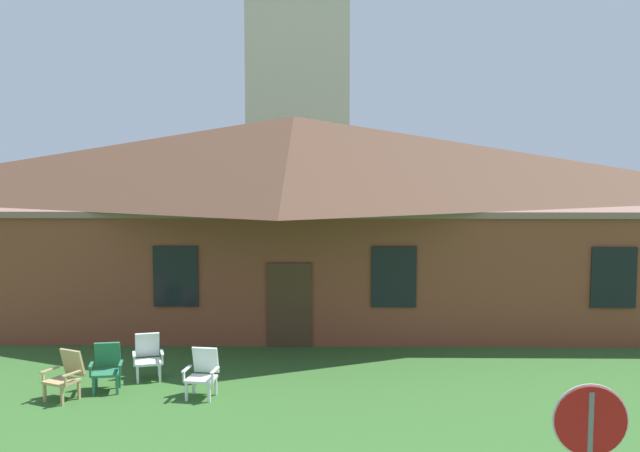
# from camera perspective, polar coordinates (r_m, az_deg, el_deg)

# --- Properties ---
(brick_building) EXTENTS (22.30, 10.40, 5.86)m
(brick_building) POSITION_cam_1_polar(r_m,az_deg,el_deg) (24.32, -1.87, 1.14)
(brick_building) COLOR brown
(brick_building) RESTS_ON ground
(dome_tower) EXTENTS (5.18, 5.18, 18.42)m
(dome_tower) POSITION_cam_1_polar(r_m,az_deg,el_deg) (39.20, -1.50, 10.84)
(dome_tower) COLOR beige
(dome_tower) RESTS_ON ground
(stop_sign) EXTENTS (0.81, 0.08, 2.46)m
(stop_sign) POSITION_cam_1_polar(r_m,az_deg,el_deg) (9.21, 18.82, -15.03)
(stop_sign) COLOR slate
(stop_sign) RESTS_ON ground
(lawn_chair_by_porch) EXTENTS (0.81, 0.85, 0.96)m
(lawn_chair_by_porch) POSITION_cam_1_polar(r_m,az_deg,el_deg) (16.59, -17.81, -10.10)
(lawn_chair_by_porch) COLOR tan
(lawn_chair_by_porch) RESTS_ON ground
(lawn_chair_near_door) EXTENTS (0.71, 0.75, 0.96)m
(lawn_chair_near_door) POSITION_cam_1_polar(r_m,az_deg,el_deg) (16.93, -15.09, -9.70)
(lawn_chair_near_door) COLOR #28704C
(lawn_chair_near_door) RESTS_ON ground
(lawn_chair_left_end) EXTENTS (0.74, 0.79, 0.96)m
(lawn_chair_left_end) POSITION_cam_1_polar(r_m,az_deg,el_deg) (17.54, -12.29, -9.08)
(lawn_chair_left_end) COLOR white
(lawn_chair_left_end) RESTS_ON ground
(lawn_chair_middle) EXTENTS (0.70, 0.74, 0.96)m
(lawn_chair_middle) POSITION_cam_1_polar(r_m,az_deg,el_deg) (16.14, -8.43, -10.32)
(lawn_chair_middle) COLOR white
(lawn_chair_middle) RESTS_ON ground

